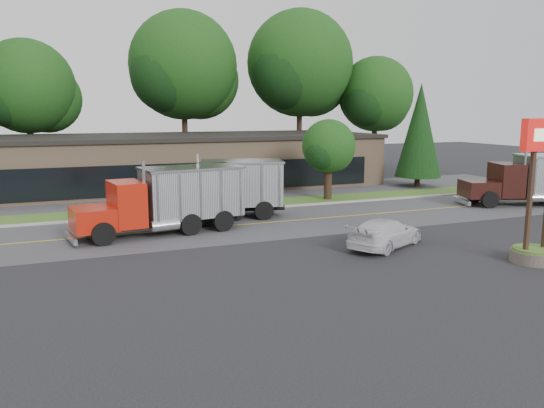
{
  "coord_description": "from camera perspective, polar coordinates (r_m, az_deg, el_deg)",
  "views": [
    {
      "loc": [
        -7.64,
        -18.33,
        6.22
      ],
      "look_at": [
        1.74,
        5.11,
        1.8
      ],
      "focal_mm": 35.0,
      "sensor_mm": 36.0,
      "label": 1
    }
  ],
  "objects": [
    {
      "name": "ground",
      "position": [
        20.81,
        0.78,
        -7.47
      ],
      "size": [
        140.0,
        140.0,
        0.0
      ],
      "primitive_type": "plane",
      "color": "#2C2C30",
      "rests_on": "ground"
    },
    {
      "name": "road",
      "position": [
        29.05,
        -6.05,
        -2.49
      ],
      "size": [
        60.0,
        8.0,
        0.02
      ],
      "primitive_type": "cube",
      "color": "#5D5D62",
      "rests_on": "ground"
    },
    {
      "name": "center_line",
      "position": [
        29.05,
        -6.05,
        -2.49
      ],
      "size": [
        60.0,
        0.12,
        0.01
      ],
      "primitive_type": "cube",
      "color": "gold",
      "rests_on": "ground"
    },
    {
      "name": "curb",
      "position": [
        33.03,
        -8.04,
        -1.02
      ],
      "size": [
        60.0,
        0.3,
        0.12
      ],
      "primitive_type": "cube",
      "color": "#9E9E99",
      "rests_on": "ground"
    },
    {
      "name": "grass_verge",
      "position": [
        34.75,
        -8.75,
        -0.5
      ],
      "size": [
        60.0,
        3.4,
        0.03
      ],
      "primitive_type": "cube",
      "color": "#3A6322",
      "rests_on": "ground"
    },
    {
      "name": "far_parking",
      "position": [
        39.58,
        -10.4,
        0.72
      ],
      "size": [
        60.0,
        7.0,
        0.02
      ],
      "primitive_type": "cube",
      "color": "#5D5D62",
      "rests_on": "ground"
    },
    {
      "name": "strip_mall",
      "position": [
        45.56,
        -9.53,
        4.48
      ],
      "size": [
        32.0,
        12.0,
        4.0
      ],
      "primitive_type": "cube",
      "color": "#9F7E61",
      "rests_on": "ground"
    },
    {
      "name": "bilo_sign",
      "position": [
        24.44,
        26.65,
        -1.03
      ],
      "size": [
        2.2,
        1.9,
        5.95
      ],
      "color": "#6B6054",
      "rests_on": "ground"
    },
    {
      "name": "tree_far_b",
      "position": [
        52.51,
        -24.71,
        10.98
      ],
      "size": [
        8.78,
        8.27,
        12.53
      ],
      "color": "#382619",
      "rests_on": "ground"
    },
    {
      "name": "tree_far_c",
      "position": [
        53.92,
        -9.38,
        13.96
      ],
      "size": [
        11.12,
        10.47,
        15.87
      ],
      "color": "#382619",
      "rests_on": "ground"
    },
    {
      "name": "tree_far_d",
      "position": [
        56.88,
        3.11,
        14.31
      ],
      "size": [
        11.62,
        10.94,
        16.58
      ],
      "color": "#382619",
      "rests_on": "ground"
    },
    {
      "name": "tree_far_e",
      "position": [
        58.77,
        11.13,
        11.14
      ],
      "size": [
        8.41,
        7.91,
        12.0
      ],
      "color": "#382619",
      "rests_on": "ground"
    },
    {
      "name": "evergreen_right",
      "position": [
        45.67,
        15.59,
        7.64
      ],
      "size": [
        3.75,
        3.75,
        8.53
      ],
      "color": "#382619",
      "rests_on": "ground"
    },
    {
      "name": "tree_verge",
      "position": [
        37.87,
        6.15,
        5.94
      ],
      "size": [
        3.99,
        3.76,
        5.7
      ],
      "color": "#382619",
      "rests_on": "ground"
    },
    {
      "name": "dump_truck_red",
      "position": [
        27.83,
        -10.92,
        0.62
      ],
      "size": [
        8.91,
        3.75,
        3.36
      ],
      "rotation": [
        0.0,
        0.0,
        3.28
      ],
      "color": "black",
      "rests_on": "ground"
    },
    {
      "name": "dump_truck_blue",
      "position": [
        31.37,
        -5.26,
        1.79
      ],
      "size": [
        8.28,
        4.27,
        3.36
      ],
      "rotation": [
        0.0,
        0.0,
        2.91
      ],
      "color": "black",
      "rests_on": "ground"
    },
    {
      "name": "dump_truck_maroon",
      "position": [
        39.89,
        26.98,
        2.5
      ],
      "size": [
        9.64,
        5.32,
        3.36
      ],
      "rotation": [
        0.0,
        0.0,
        2.82
      ],
      "color": "black",
      "rests_on": "ground"
    },
    {
      "name": "rally_car",
      "position": [
        25.13,
        12.07,
        -3.06
      ],
      "size": [
        4.96,
        3.82,
        1.34
      ],
      "primitive_type": "imported",
      "rotation": [
        0.0,
        0.0,
        2.06
      ],
      "color": "silver",
      "rests_on": "ground"
    }
  ]
}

